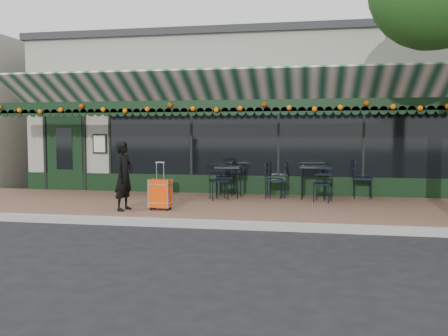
% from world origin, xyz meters
% --- Properties ---
extents(ground, '(80.00, 80.00, 0.00)m').
position_xyz_m(ground, '(0.00, 0.00, 0.00)').
color(ground, black).
rests_on(ground, ground).
extents(sidewalk, '(18.00, 4.00, 0.15)m').
position_xyz_m(sidewalk, '(0.00, 2.00, 0.07)').
color(sidewalk, brown).
rests_on(sidewalk, ground).
extents(curb, '(18.00, 0.16, 0.15)m').
position_xyz_m(curb, '(0.00, -0.08, 0.07)').
color(curb, '#9E9E99').
rests_on(curb, ground).
extents(restaurant_building, '(12.00, 9.60, 4.50)m').
position_xyz_m(restaurant_building, '(0.00, 7.84, 2.27)').
color(restaurant_building, '#9B9986').
rests_on(restaurant_building, ground).
extents(woman, '(0.44, 0.59, 1.49)m').
position_xyz_m(woman, '(-1.68, 0.75, 0.90)').
color(woman, black).
rests_on(woman, sidewalk).
extents(suitcase, '(0.47, 0.29, 1.03)m').
position_xyz_m(suitcase, '(-0.93, 0.95, 0.49)').
color(suitcase, '#FA4207').
rests_on(suitcase, sidewalk).
extents(cafe_table_a, '(0.67, 0.67, 0.83)m').
position_xyz_m(cafe_table_a, '(2.32, 3.34, 0.90)').
color(cafe_table_a, black).
rests_on(cafe_table_a, sidewalk).
extents(cafe_table_b, '(0.65, 0.65, 0.80)m').
position_xyz_m(cafe_table_b, '(0.17, 3.23, 0.87)').
color(cafe_table_b, black).
rests_on(cafe_table_b, sidewalk).
extents(chair_a_left, '(0.47, 0.47, 0.90)m').
position_xyz_m(chair_a_left, '(1.43, 3.33, 0.60)').
color(chair_a_left, black).
rests_on(chair_a_left, sidewalk).
extents(chair_a_right, '(0.51, 0.51, 0.98)m').
position_xyz_m(chair_a_right, '(3.56, 3.65, 0.64)').
color(chair_a_right, black).
rests_on(chair_a_right, sidewalk).
extents(chair_a_front, '(0.50, 0.50, 0.85)m').
position_xyz_m(chair_a_front, '(2.54, 2.79, 0.57)').
color(chair_a_front, black).
rests_on(chair_a_front, sidewalk).
extents(chair_b_left, '(0.46, 0.46, 0.93)m').
position_xyz_m(chair_b_left, '(0.03, 3.60, 0.61)').
color(chair_b_left, black).
rests_on(chair_b_left, sidewalk).
extents(chair_b_right, '(0.47, 0.47, 0.91)m').
position_xyz_m(chair_b_right, '(1.34, 3.28, 0.61)').
color(chair_b_right, black).
rests_on(chair_b_right, sidewalk).
extents(chair_b_front, '(0.60, 0.60, 0.93)m').
position_xyz_m(chair_b_front, '(0.01, 2.72, 0.61)').
color(chair_b_front, black).
rests_on(chair_b_front, sidewalk).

